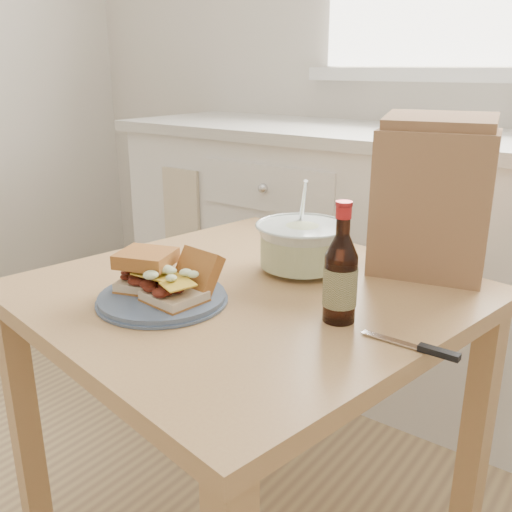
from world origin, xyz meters
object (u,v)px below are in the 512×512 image
Objects in this scene: beer_bottle at (340,277)px; paper_bag at (432,204)px; dining_table at (247,331)px; plate at (162,298)px; coleslaw_bowl at (302,248)px.

paper_bag is (0.03, 0.35, 0.08)m from beer_bottle.
plate is (-0.09, -0.17, 0.11)m from dining_table.
beer_bottle is at bearing -108.62° from paper_bag.
dining_table is 0.31m from beer_bottle.
paper_bag is at bearing 73.83° from beer_bottle.
dining_table is at bearing 62.37° from plate.
paper_bag is at bearing 59.78° from dining_table.
coleslaw_bowl is (0.12, 0.32, 0.05)m from plate.
paper_bag reaches higher than dining_table.
beer_bottle is at bearing 2.60° from dining_table.
coleslaw_bowl is 0.28m from beer_bottle.
coleslaw_bowl is (0.04, 0.16, 0.16)m from dining_table.
coleslaw_bowl is 0.66× the size of paper_bag.
paper_bag is (0.23, 0.16, 0.11)m from coleslaw_bowl.
plate is at bearing -107.72° from dining_table.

